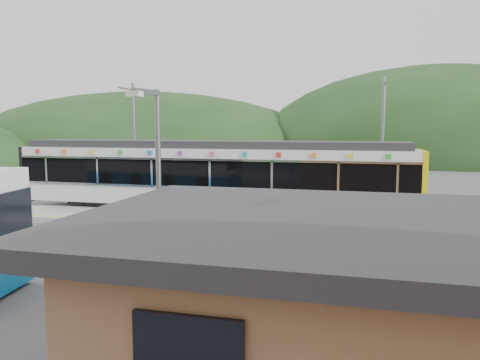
# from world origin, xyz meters

# --- Properties ---
(ground) EXTENTS (120.00, 120.00, 0.00)m
(ground) POSITION_xyz_m (0.00, 0.00, 0.00)
(ground) COLOR #4C4C4F
(ground) RESTS_ON ground
(hills) EXTENTS (146.00, 149.00, 26.00)m
(hills) POSITION_xyz_m (6.19, 5.29, 0.00)
(hills) COLOR #1E3D19
(hills) RESTS_ON ground
(platform) EXTENTS (26.00, 3.20, 0.30)m
(platform) POSITION_xyz_m (0.00, 3.30, 0.15)
(platform) COLOR #9E9E99
(platform) RESTS_ON ground
(yellow_line) EXTENTS (26.00, 0.10, 0.01)m
(yellow_line) POSITION_xyz_m (0.00, 2.00, 0.30)
(yellow_line) COLOR yellow
(yellow_line) RESTS_ON platform
(train) EXTENTS (20.44, 3.01, 3.74)m
(train) POSITION_xyz_m (-1.47, 6.00, 2.06)
(train) COLOR black
(train) RESTS_ON ground
(catenary_mast_west) EXTENTS (0.18, 1.80, 7.00)m
(catenary_mast_west) POSITION_xyz_m (-7.00, 8.56, 3.65)
(catenary_mast_west) COLOR slate
(catenary_mast_west) RESTS_ON ground
(catenary_mast_east) EXTENTS (0.18, 1.80, 7.00)m
(catenary_mast_east) POSITION_xyz_m (7.00, 8.56, 3.65)
(catenary_mast_east) COLOR slate
(catenary_mast_east) RESTS_ON ground
(station_shelter) EXTENTS (9.20, 6.20, 3.00)m
(station_shelter) POSITION_xyz_m (6.00, -9.01, 1.55)
(station_shelter) COLOR #8E603E
(station_shelter) RESTS_ON ground
(lamp_post) EXTENTS (0.38, 0.98, 5.30)m
(lamp_post) POSITION_xyz_m (1.36, -6.58, 3.18)
(lamp_post) COLOR slate
(lamp_post) RESTS_ON ground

